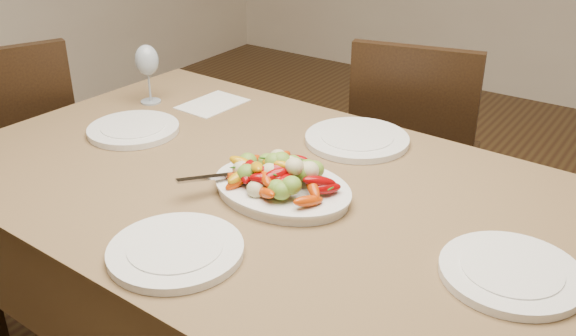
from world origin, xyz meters
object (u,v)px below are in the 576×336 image
(chair_left, at_px, (12,163))
(plate_left, at_px, (134,130))
(dining_table, at_px, (288,313))
(serving_platter, at_px, (282,191))
(chair_far, at_px, (416,158))
(wine_glass, at_px, (148,73))
(plate_right, at_px, (511,273))
(plate_far, at_px, (357,140))
(plate_near, at_px, (176,251))

(chair_left, height_order, plate_left, chair_left)
(dining_table, relative_size, serving_platter, 5.32)
(chair_far, relative_size, serving_platter, 2.75)
(wine_glass, bearing_deg, plate_right, -12.68)
(plate_right, distance_m, plate_far, 0.68)
(serving_platter, distance_m, plate_left, 0.58)
(plate_left, xyz_separation_m, wine_glass, (-0.14, 0.21, 0.09))
(plate_near, bearing_deg, serving_platter, 84.17)
(dining_table, distance_m, serving_platter, 0.39)
(chair_far, bearing_deg, plate_right, 108.80)
(chair_far, relative_size, chair_left, 1.00)
(plate_right, bearing_deg, wine_glass, 167.32)
(plate_far, bearing_deg, dining_table, -89.77)
(chair_left, bearing_deg, chair_far, 149.63)
(chair_left, xyz_separation_m, plate_right, (1.81, -0.07, 0.29))
(chair_far, xyz_separation_m, plate_near, (0.01, -1.27, 0.29))
(plate_left, height_order, plate_right, same)
(dining_table, xyz_separation_m, serving_platter, (0.00, -0.03, 0.39))
(chair_far, height_order, plate_right, chair_far)
(plate_left, bearing_deg, serving_platter, -6.24)
(dining_table, xyz_separation_m, plate_left, (-0.58, 0.04, 0.39))
(serving_platter, bearing_deg, plate_far, 90.29)
(plate_near, bearing_deg, chair_left, 162.37)
(plate_right, bearing_deg, dining_table, 175.57)
(plate_right, distance_m, wine_glass, 1.31)
(chair_far, distance_m, plate_left, 1.06)
(dining_table, xyz_separation_m, plate_right, (0.56, -0.04, 0.39))
(plate_right, xyz_separation_m, plate_far, (-0.56, 0.39, 0.00))
(plate_far, distance_m, plate_near, 0.71)
(serving_platter, xyz_separation_m, plate_near, (-0.03, -0.33, -0.00))
(plate_right, bearing_deg, plate_far, 145.10)
(chair_left, height_order, plate_far, chair_left)
(chair_left, distance_m, plate_right, 1.83)
(chair_left, height_order, plate_near, chair_left)
(serving_platter, height_order, plate_far, serving_platter)
(wine_glass, bearing_deg, plate_far, 8.24)
(chair_left, height_order, serving_platter, chair_left)
(chair_left, relative_size, serving_platter, 2.75)
(chair_left, relative_size, plate_far, 3.22)
(plate_left, bearing_deg, plate_far, 28.32)
(chair_far, distance_m, wine_glass, 1.02)
(chair_far, distance_m, chair_left, 1.49)
(plate_right, bearing_deg, chair_far, 122.48)
(chair_left, bearing_deg, serving_platter, 110.99)
(chair_far, bearing_deg, chair_left, 22.46)
(dining_table, relative_size, plate_left, 6.91)
(dining_table, bearing_deg, plate_far, 90.23)
(chair_far, relative_size, wine_glass, 4.64)
(chair_far, distance_m, plate_near, 1.30)
(plate_left, height_order, plate_near, same)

